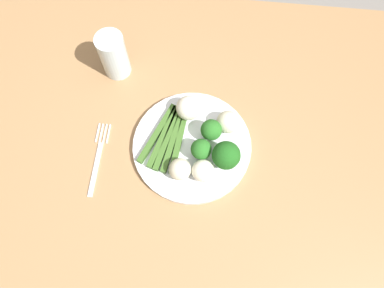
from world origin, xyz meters
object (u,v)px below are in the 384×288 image
(broccoli_front, at_px, (201,149))
(broccoli_back_right, at_px, (226,155))
(cauliflower_near_center, at_px, (180,169))
(cauliflower_right, at_px, (189,108))
(dining_table, at_px, (164,179))
(fork, at_px, (98,158))
(water_glass, at_px, (114,55))
(plate, at_px, (192,146))
(cauliflower_edge, at_px, (203,171))
(asparagus_bundle, at_px, (168,138))
(cauliflower_back, at_px, (228,122))
(broccoli_front_left, at_px, (211,130))

(broccoli_front, height_order, broccoli_back_right, broccoli_back_right)
(cauliflower_near_center, xyz_separation_m, cauliflower_right, (0.00, 0.14, 0.00))
(dining_table, bearing_deg, fork, -179.55)
(water_glass, bearing_deg, fork, -91.07)
(dining_table, bearing_deg, cauliflower_near_center, -23.84)
(plate, xyz_separation_m, fork, (-0.20, -0.04, -0.01))
(plate, bearing_deg, fork, -167.20)
(cauliflower_right, bearing_deg, cauliflower_edge, -72.28)
(dining_table, relative_size, water_glass, 9.92)
(plate, height_order, water_glass, water_glass)
(broccoli_back_right, bearing_deg, asparagus_bundle, 162.08)
(cauliflower_near_center, xyz_separation_m, cauliflower_edge, (0.05, 0.00, 0.00))
(cauliflower_near_center, distance_m, cauliflower_edge, 0.05)
(dining_table, relative_size, plate, 4.44)
(asparagus_bundle, bearing_deg, fork, -57.20)
(broccoli_front, bearing_deg, fork, -173.37)
(cauliflower_right, bearing_deg, broccoli_back_right, -50.50)
(plate, relative_size, asparagus_bundle, 1.60)
(asparagus_bundle, bearing_deg, cauliflower_right, 161.70)
(plate, bearing_deg, asparagus_bundle, 170.61)
(plate, relative_size, cauliflower_right, 4.70)
(broccoli_front, height_order, cauliflower_right, cauliflower_right)
(cauliflower_back, bearing_deg, cauliflower_right, 164.90)
(asparagus_bundle, relative_size, cauliflower_back, 3.24)
(asparagus_bundle, relative_size, fork, 0.95)
(cauliflower_right, bearing_deg, asparagus_bundle, -120.75)
(dining_table, xyz_separation_m, water_glass, (-0.13, 0.22, 0.17))
(broccoli_back_right, xyz_separation_m, cauliflower_near_center, (-0.09, -0.03, -0.02))
(broccoli_front, relative_size, broccoli_back_right, 0.74)
(asparagus_bundle, xyz_separation_m, broccoli_front_left, (0.09, 0.02, 0.03))
(dining_table, bearing_deg, broccoli_front_left, 34.25)
(cauliflower_near_center, bearing_deg, fork, 174.00)
(broccoli_back_right, bearing_deg, fork, -177.13)
(cauliflower_right, height_order, water_glass, water_glass)
(fork, bearing_deg, broccoli_front_left, -73.47)
(broccoli_front_left, bearing_deg, cauliflower_right, 137.10)
(broccoli_front_left, distance_m, cauliflower_back, 0.04)
(dining_table, relative_size, cauliflower_right, 20.86)
(cauliflower_near_center, relative_size, cauliflower_back, 0.93)
(plate, distance_m, broccoli_front, 0.05)
(broccoli_back_right, bearing_deg, cauliflower_back, 90.18)
(broccoli_front_left, xyz_separation_m, cauliflower_back, (0.03, 0.03, -0.01))
(cauliflower_back, bearing_deg, fork, -160.58)
(broccoli_back_right, distance_m, cauliflower_edge, 0.06)
(cauliflower_near_center, xyz_separation_m, water_glass, (-0.18, 0.24, 0.02))
(cauliflower_right, relative_size, cauliflower_edge, 1.17)
(broccoli_front, xyz_separation_m, broccoli_front_left, (0.02, 0.04, 0.00))
(cauliflower_edge, bearing_deg, cauliflower_near_center, -178.05)
(broccoli_front_left, distance_m, cauliflower_right, 0.07)
(plate, relative_size, water_glass, 2.23)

